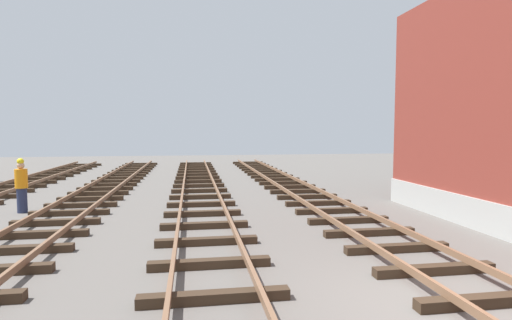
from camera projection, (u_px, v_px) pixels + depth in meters
name	position (u px, v px, depth m)	size (l,w,h in m)	color
ground_plane	(444.00, 310.00, 6.36)	(80.00, 80.00, 0.00)	#605B56
track_near_building	(489.00, 299.00, 6.47)	(2.50, 57.26, 0.32)	#38281C
track_centre	(218.00, 318.00, 5.79)	(2.50, 57.26, 0.32)	#38281C
track_worker_foreground	(21.00, 186.00, 13.78)	(0.40, 0.40, 1.87)	#262D4C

